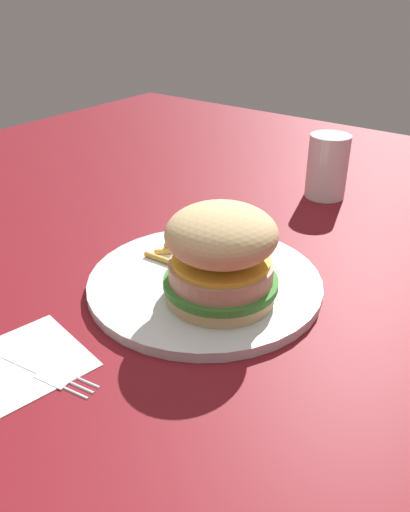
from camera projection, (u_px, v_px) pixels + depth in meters
name	position (u px, v px, depth m)	size (l,w,h in m)	color
ground_plane	(198.00, 284.00, 0.63)	(1.60, 1.60, 0.00)	maroon
plate	(205.00, 282.00, 0.62)	(0.28, 0.28, 0.01)	silver
sandwich	(221.00, 254.00, 0.56)	(0.13, 0.13, 0.11)	tan
fries_pile	(188.00, 252.00, 0.66)	(0.08, 0.09, 0.01)	gold
napkin	(24.00, 362.00, 0.50)	(0.11, 0.11, 0.00)	white
fork	(25.00, 360.00, 0.50)	(0.04, 0.17, 0.00)	silver
drink_glass	(328.00, 169.00, 0.85)	(0.07, 0.07, 0.10)	silver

